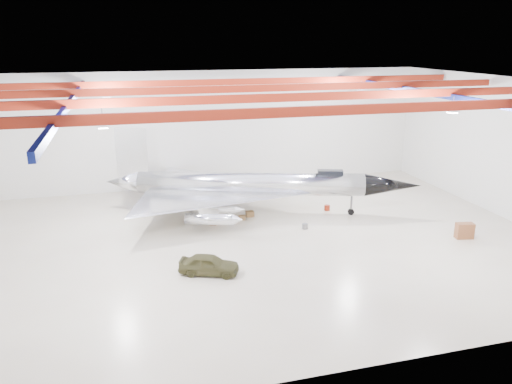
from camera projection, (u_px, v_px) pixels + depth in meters
name	position (u px, v px, depth m)	size (l,w,h in m)	color
floor	(263.00, 240.00, 35.54)	(40.00, 40.00, 0.00)	#BEAF97
wall_back	(220.00, 129.00, 47.76)	(40.00, 40.00, 0.00)	silver
wall_right	(509.00, 149.00, 38.96)	(30.00, 30.00, 0.00)	silver
ceiling	(264.00, 83.00, 32.31)	(40.00, 40.00, 0.00)	#0A0F38
ceiling_structure	(264.00, 94.00, 32.51)	(39.50, 29.50, 1.08)	maroon
jet_aircraft	(250.00, 187.00, 40.42)	(24.87, 18.35, 6.97)	silver
jeep	(209.00, 264.00, 30.33)	(1.47, 3.65, 1.24)	#3D3B1E
desk	(464.00, 231.00, 35.80)	(1.24, 0.62, 1.14)	brown
crate_ply	(213.00, 222.00, 38.50)	(0.53, 0.43, 0.37)	olive
toolbox_red	(190.00, 203.00, 42.99)	(0.51, 0.40, 0.35)	maroon
engine_drum	(305.00, 226.00, 37.71)	(0.44, 0.44, 0.39)	#59595B
parts_bin	(250.00, 214.00, 40.34)	(0.62, 0.50, 0.44)	olive
crate_small	(177.00, 206.00, 42.48)	(0.39, 0.32, 0.28)	#59595B
tool_chest	(327.00, 208.00, 41.77)	(0.48, 0.48, 0.43)	maroon
oil_barrel	(242.00, 218.00, 39.57)	(0.51, 0.41, 0.36)	olive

